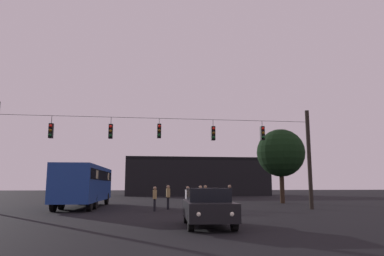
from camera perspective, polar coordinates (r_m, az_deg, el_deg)
The scene contains 12 objects.
ground_plane at distance 32.57m, azimuth -5.89°, elevation -11.92°, with size 168.00×168.00×0.00m, color black.
overhead_signal_span at distance 23.88m, azimuth -4.98°, elevation -3.33°, with size 21.09×0.44×6.91m.
city_bus at distance 28.25m, azimuth -16.63°, elevation -8.25°, with size 2.89×11.08×3.00m.
car_near_right at distance 14.78m, azimuth 2.56°, elevation -12.37°, with size 2.07×4.43×1.52m.
pedestrian_crossing_left at distance 24.98m, azimuth -3.83°, elevation -10.71°, with size 0.25×0.37×1.64m.
pedestrian_crossing_center at distance 23.64m, azimuth 1.37°, elevation -10.86°, with size 0.26×0.37×1.61m.
pedestrian_crossing_right at distance 23.12m, azimuth -0.69°, elevation -10.98°, with size 0.30×0.40×1.56m.
pedestrian_near_bus at distance 25.36m, azimuth 6.05°, elevation -10.63°, with size 0.24×0.36×1.65m.
pedestrian_trailing at distance 25.28m, azimuth 2.16°, elevation -10.72°, with size 0.32×0.41×1.63m.
pedestrian_far_side at distance 23.25m, azimuth -5.96°, elevation -10.94°, with size 0.24×0.36×1.55m.
corner_building at distance 59.12m, azimuth 0.59°, elevation -7.80°, with size 22.34×9.69×5.89m.
tree_left_silhouette at distance 34.34m, azimuth 13.95°, elevation -3.89°, with size 4.41×4.41×6.81m.
Camera 1 is at (-1.17, -8.01, 1.65)m, focal length 33.48 mm.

